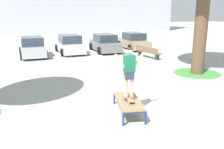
% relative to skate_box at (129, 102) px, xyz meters
% --- Properties ---
extents(ground_plane, '(120.00, 120.00, 0.00)m').
position_rel_skate_box_xyz_m(ground_plane, '(0.36, 0.29, -0.41)').
color(ground_plane, '#A8A8A3').
extents(skate_box, '(1.19, 2.03, 0.46)m').
position_rel_skate_box_xyz_m(skate_box, '(0.00, 0.00, 0.00)').
color(skate_box, navy).
rests_on(skate_box, ground).
extents(skateboard, '(0.31, 0.82, 0.09)m').
position_rel_skate_box_xyz_m(skateboard, '(-0.00, -0.02, 0.12)').
color(skateboard, '#9E754C').
rests_on(skateboard, skate_box).
extents(skater, '(1.00, 0.32, 1.69)m').
position_rel_skate_box_xyz_m(skater, '(-0.00, -0.01, 1.12)').
color(skater, beige).
rests_on(skater, skateboard).
extents(grass_patch_near_right, '(2.59, 2.59, 0.01)m').
position_rel_skate_box_xyz_m(grass_patch_near_right, '(5.99, 3.57, -0.41)').
color(grass_patch_near_right, '#47893D').
rests_on(grass_patch_near_right, ground).
extents(car_silver, '(1.95, 4.21, 1.50)m').
position_rel_skate_box_xyz_m(car_silver, '(-2.13, 12.58, 0.28)').
color(car_silver, '#B7BABF').
rests_on(car_silver, ground).
extents(car_white, '(1.92, 4.20, 1.50)m').
position_rel_skate_box_xyz_m(car_white, '(0.85, 12.96, 0.28)').
color(car_white, silver).
rests_on(car_white, ground).
extents(car_grey, '(2.05, 4.27, 1.50)m').
position_rel_skate_box_xyz_m(car_grey, '(3.82, 12.65, 0.28)').
color(car_grey, slate).
rests_on(car_grey, ground).
extents(car_tan, '(2.06, 4.27, 1.50)m').
position_rel_skate_box_xyz_m(car_tan, '(6.79, 13.12, 0.28)').
color(car_tan, tan).
rests_on(car_tan, ground).
extents(park_bench, '(0.86, 2.44, 0.83)m').
position_rel_skate_box_xyz_m(park_bench, '(5.76, 8.66, 0.03)').
color(park_bench, brown).
rests_on(park_bench, ground).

